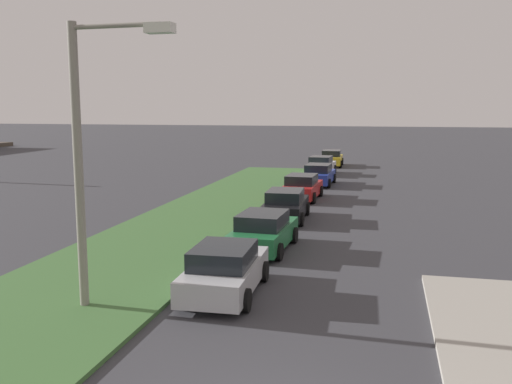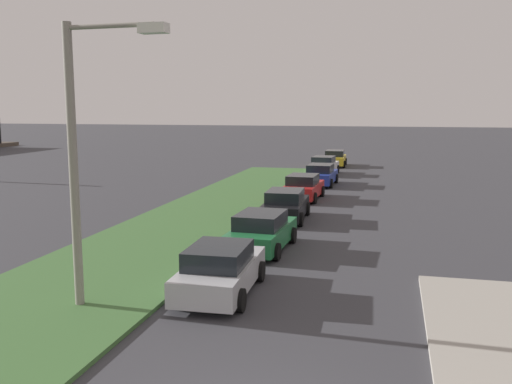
# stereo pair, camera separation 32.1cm
# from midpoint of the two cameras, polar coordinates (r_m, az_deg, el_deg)

# --- Properties ---
(grass_median) EXTENTS (60.00, 6.00, 0.12)m
(grass_median) POSITION_cam_midpoint_polar(r_m,az_deg,el_deg) (20.62, -12.95, -6.57)
(grass_median) COLOR #3D6633
(grass_median) RESTS_ON ground
(parked_car_silver) EXTENTS (4.36, 2.13, 1.47)m
(parked_car_silver) POSITION_cam_midpoint_polar(r_m,az_deg,el_deg) (16.46, -3.74, -7.89)
(parked_car_silver) COLOR #B2B5BA
(parked_car_silver) RESTS_ON ground
(parked_car_green) EXTENTS (4.37, 2.15, 1.47)m
(parked_car_green) POSITION_cam_midpoint_polar(r_m,az_deg,el_deg) (21.34, 0.33, -4.02)
(parked_car_green) COLOR #1E6B38
(parked_car_green) RESTS_ON ground
(parked_car_black) EXTENTS (4.36, 2.14, 1.47)m
(parked_car_black) POSITION_cam_midpoint_polar(r_m,az_deg,el_deg) (27.02, 2.65, -1.34)
(parked_car_black) COLOR black
(parked_car_black) RESTS_ON ground
(parked_car_red) EXTENTS (4.36, 2.14, 1.47)m
(parked_car_red) POSITION_cam_midpoint_polar(r_m,az_deg,el_deg) (33.07, 4.39, 0.48)
(parked_car_red) COLOR red
(parked_car_red) RESTS_ON ground
(parked_car_blue) EXTENTS (4.36, 2.14, 1.47)m
(parked_car_blue) POSITION_cam_midpoint_polar(r_m,az_deg,el_deg) (39.24, 6.11, 1.74)
(parked_car_blue) COLOR #23389E
(parked_car_blue) RESTS_ON ground
(parked_car_white) EXTENTS (4.39, 2.20, 1.47)m
(parked_car_white) POSITION_cam_midpoint_polar(r_m,az_deg,el_deg) (45.46, 6.39, 2.68)
(parked_car_white) COLOR silver
(parked_car_white) RESTS_ON ground
(parked_car_yellow) EXTENTS (4.35, 2.12, 1.47)m
(parked_car_yellow) POSITION_cam_midpoint_polar(r_m,az_deg,el_deg) (51.94, 7.47, 3.40)
(parked_car_yellow) COLOR gold
(parked_car_yellow) RESTS_ON ground
(streetlight) EXTENTS (0.42, 2.88, 7.50)m
(streetlight) POSITION_cam_midpoint_polar(r_m,az_deg,el_deg) (15.15, -17.07, 4.46)
(streetlight) COLOR gray
(streetlight) RESTS_ON ground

